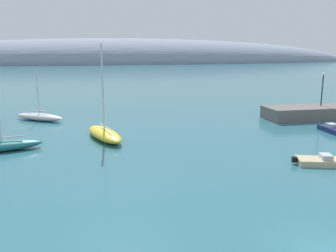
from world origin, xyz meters
The scene contains 7 objects.
distant_ridge centered at (29.28, 258.29, 0.00)m, with size 383.14×81.99×36.36m, color gray.
sailboat_white_near_shore centered at (-16.13, 38.14, 0.52)m, with size 7.28×6.25×7.16m.
sailboat_teal_mid_mooring centered at (-18.31, 23.05, 0.54)m, with size 7.56×3.14×8.60m.
sailboat_yellow_outer_mooring centered at (-8.37, 25.26, 0.63)m, with size 4.24×8.60×10.20m.
motorboat_sand_foreground centered at (8.42, 11.67, 0.30)m, with size 4.17×3.02×0.90m.
motorboat_navy_alongside_breakwater centered at (18.00, 21.23, 0.33)m, with size 2.10×5.09×0.97m.
harbor_lamp_post centered at (22.77, 29.98, 4.54)m, with size 0.36×0.36×4.63m.
Camera 1 is at (-11.37, -12.55, 9.49)m, focal length 37.66 mm.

